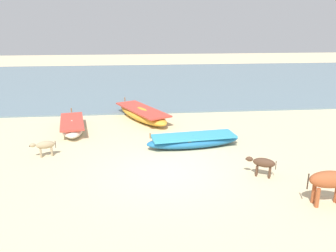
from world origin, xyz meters
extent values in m
plane|color=beige|center=(0.00, 0.00, 0.00)|extent=(80.00, 80.00, 0.00)
cube|color=slate|center=(0.00, 17.07, 0.04)|extent=(60.00, 20.00, 0.08)
ellipsoid|color=beige|center=(-3.64, 4.58, 0.24)|extent=(1.51, 3.30, 0.48)
cube|color=#CC3F33|center=(-3.64, 4.58, 0.44)|extent=(1.42, 2.92, 0.07)
cube|color=olive|center=(-3.68, 4.81, 0.37)|extent=(0.84, 0.26, 0.04)
cylinder|color=olive|center=(-3.89, 6.02, 0.58)|extent=(0.06, 0.06, 0.20)
ellipsoid|color=gold|center=(-0.56, 6.07, 0.28)|extent=(2.88, 4.27, 0.55)
cube|color=#CC3F33|center=(-0.56, 6.07, 0.51)|extent=(2.63, 3.80, 0.07)
cube|color=olive|center=(-0.70, 6.35, 0.43)|extent=(0.92, 0.53, 0.04)
cylinder|color=olive|center=(-1.42, 7.80, 0.65)|extent=(0.06, 0.06, 0.20)
ellipsoid|color=#1E669E|center=(1.27, 2.12, 0.24)|extent=(3.69, 1.39, 0.47)
cube|color=#3399BF|center=(1.27, 2.12, 0.44)|extent=(3.26, 1.32, 0.07)
cube|color=olive|center=(1.00, 2.09, 0.37)|extent=(0.22, 0.83, 0.04)
cylinder|color=olive|center=(-0.38, 1.92, 0.57)|extent=(0.06, 0.06, 0.20)
ellipsoid|color=#9E4C28|center=(3.99, -2.44, 0.72)|extent=(1.08, 0.49, 0.46)
cylinder|color=#9E4C28|center=(3.70, -2.31, 0.26)|extent=(0.11, 0.11, 0.53)
cylinder|color=#9E4C28|center=(3.68, -2.54, 0.26)|extent=(0.11, 0.11, 0.53)
cylinder|color=#2D2119|center=(3.44, -2.40, 0.68)|extent=(0.03, 0.03, 0.43)
ellipsoid|color=#4C3323|center=(2.97, -0.63, 0.46)|extent=(0.71, 0.56, 0.29)
ellipsoid|color=#4C3323|center=(2.58, -0.42, 0.51)|extent=(0.26, 0.22, 0.16)
sphere|color=#2D2119|center=(2.50, -0.37, 0.49)|extent=(0.08, 0.08, 0.06)
cylinder|color=#4C3323|center=(2.77, -0.60, 0.17)|extent=(0.07, 0.07, 0.33)
cylinder|color=#4C3323|center=(2.84, -0.48, 0.17)|extent=(0.07, 0.07, 0.33)
cylinder|color=#4C3323|center=(3.11, -0.79, 0.17)|extent=(0.07, 0.07, 0.33)
cylinder|color=#4C3323|center=(3.18, -0.66, 0.17)|extent=(0.07, 0.07, 0.33)
cylinder|color=#2D2119|center=(3.28, -0.80, 0.43)|extent=(0.02, 0.02, 0.27)
ellipsoid|color=tan|center=(-4.08, 1.72, 0.43)|extent=(0.68, 0.43, 0.28)
ellipsoid|color=tan|center=(-4.48, 1.60, 0.48)|extent=(0.23, 0.18, 0.15)
sphere|color=#2D2119|center=(-4.56, 1.57, 0.46)|extent=(0.07, 0.07, 0.06)
cylinder|color=tan|center=(-4.23, 1.60, 0.16)|extent=(0.06, 0.06, 0.32)
cylinder|color=tan|center=(-4.27, 1.74, 0.16)|extent=(0.06, 0.06, 0.32)
cylinder|color=tan|center=(-3.88, 1.71, 0.16)|extent=(0.06, 0.06, 0.32)
cylinder|color=tan|center=(-3.92, 1.84, 0.16)|extent=(0.06, 0.06, 0.32)
cylinder|color=#2D2119|center=(-3.76, 1.82, 0.40)|extent=(0.02, 0.02, 0.26)
camera|label=1|loc=(-0.92, -9.90, 4.60)|focal=36.44mm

